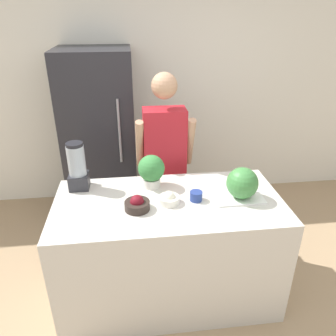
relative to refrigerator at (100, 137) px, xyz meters
name	(u,v)px	position (x,y,z in m)	size (l,w,h in m)	color
ground_plane	(175,333)	(0.59, -1.78, -0.92)	(14.00, 14.00, 0.00)	tan
wall_back	(150,93)	(0.59, 0.39, 0.38)	(8.00, 0.06, 2.60)	white
counter_island	(169,249)	(0.59, -1.36, -0.47)	(1.70, 0.84, 0.91)	beige
refrigerator	(100,137)	(0.00, 0.00, 0.00)	(0.75, 0.71, 1.84)	#232328
person	(165,163)	(0.63, -0.68, -0.03)	(0.52, 0.27, 1.72)	gray
cutting_board	(238,197)	(1.11, -1.38, -0.01)	(0.36, 0.23, 0.01)	white
watermelon	(242,183)	(1.12, -1.39, 0.12)	(0.23, 0.23, 0.23)	#3D7F3D
bowl_cherries	(137,204)	(0.35, -1.44, 0.03)	(0.18, 0.18, 0.11)	#2D231E
bowl_cream	(169,199)	(0.59, -1.39, 0.02)	(0.15, 0.15, 0.10)	white
bowl_small_blue	(196,196)	(0.79, -1.37, 0.02)	(0.09, 0.09, 0.07)	navy
blender	(77,167)	(-0.09, -1.08, 0.17)	(0.15, 0.15, 0.38)	#28282D
potted_plant	(151,170)	(0.48, -1.12, 0.13)	(0.21, 0.21, 0.27)	beige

